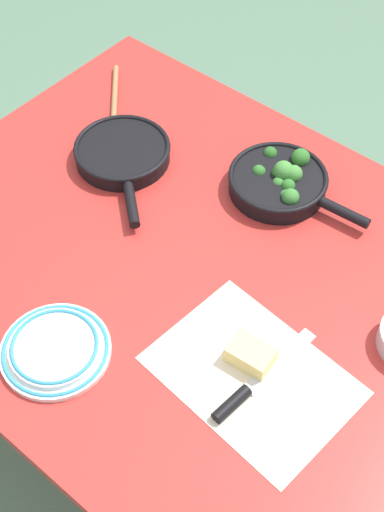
% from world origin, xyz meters
% --- Properties ---
extents(ground_plane, '(14.00, 14.00, 0.00)m').
position_xyz_m(ground_plane, '(0.00, 0.00, 0.00)').
color(ground_plane, '#51755B').
extents(dining_table_red, '(1.34, 1.04, 0.72)m').
position_xyz_m(dining_table_red, '(0.00, 0.00, 0.66)').
color(dining_table_red, '#B72D28').
rests_on(dining_table_red, ground_plane).
extents(skillet_broccoli, '(0.35, 0.23, 0.08)m').
position_xyz_m(skillet_broccoli, '(-0.02, -0.29, 0.75)').
color(skillet_broccoli, black).
rests_on(skillet_broccoli, dining_table_red).
extents(skillet_eggs, '(0.31, 0.28, 0.04)m').
position_xyz_m(skillet_eggs, '(0.33, -0.13, 0.74)').
color(skillet_eggs, black).
rests_on(skillet_eggs, dining_table_red).
extents(wooden_spoon, '(0.27, 0.30, 0.02)m').
position_xyz_m(wooden_spoon, '(0.43, -0.21, 0.73)').
color(wooden_spoon, '#996B42').
rests_on(wooden_spoon, dining_table_red).
extents(parchment_sheet, '(0.39, 0.30, 0.00)m').
position_xyz_m(parchment_sheet, '(-0.26, 0.14, 0.72)').
color(parchment_sheet, beige).
rests_on(parchment_sheet, dining_table_red).
extents(grater_knife, '(0.05, 0.27, 0.02)m').
position_xyz_m(grater_knife, '(-0.28, 0.16, 0.73)').
color(grater_knife, silver).
rests_on(grater_knife, dining_table_red).
extents(cheese_block, '(0.09, 0.07, 0.04)m').
position_xyz_m(cheese_block, '(-0.24, 0.11, 0.74)').
color(cheese_block, '#EFD67A').
rests_on(cheese_block, dining_table_red).
extents(dinner_plate_stack, '(0.22, 0.22, 0.03)m').
position_xyz_m(dinner_plate_stack, '(0.06, 0.34, 0.73)').
color(dinner_plate_stack, white).
rests_on(dinner_plate_stack, dining_table_red).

